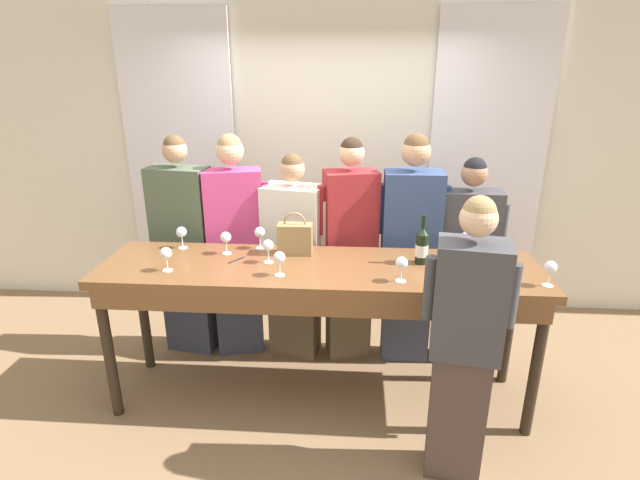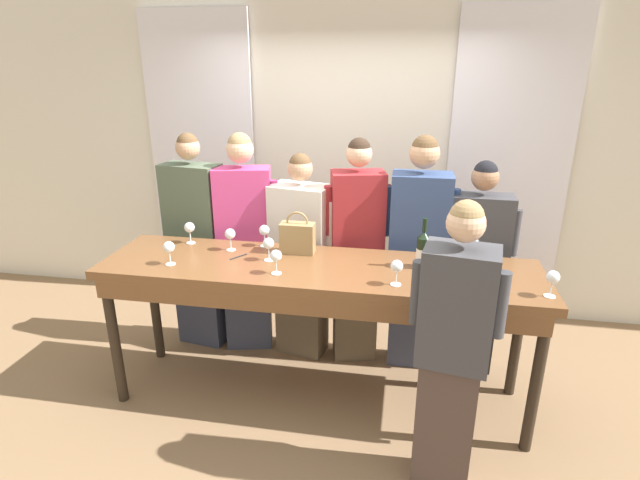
{
  "view_description": "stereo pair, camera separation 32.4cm",
  "coord_description": "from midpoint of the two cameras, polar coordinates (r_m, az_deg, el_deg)",
  "views": [
    {
      "loc": [
        0.21,
        -2.97,
        2.28
      ],
      "look_at": [
        0.0,
        0.07,
        1.17
      ],
      "focal_mm": 28.0,
      "sensor_mm": 36.0,
      "label": 1
    },
    {
      "loc": [
        0.54,
        -2.93,
        2.28
      ],
      "look_at": [
        0.0,
        0.07,
        1.17
      ],
      "focal_mm": 28.0,
      "sensor_mm": 36.0,
      "label": 2
    }
  ],
  "objects": [
    {
      "name": "wine_glass_front_left",
      "position": [
        3.13,
        22.21,
        -3.03
      ],
      "size": [
        0.07,
        0.07,
        0.16
      ],
      "color": "white",
      "rests_on": "tasting_bar"
    },
    {
      "name": "wall_back",
      "position": [
        4.59,
        -0.74,
        9.05
      ],
      "size": [
        12.0,
        0.06,
        2.8
      ],
      "color": "silver",
      "rests_on": "ground_plane"
    },
    {
      "name": "wine_glass_front_right",
      "position": [
        3.47,
        -13.37,
        0.18
      ],
      "size": [
        0.07,
        0.07,
        0.16
      ],
      "color": "white",
      "rests_on": "tasting_bar"
    },
    {
      "name": "wine_glass_center_mid",
      "position": [
        2.98,
        6.26,
        -2.77
      ],
      "size": [
        0.07,
        0.07,
        0.16
      ],
      "color": "white",
      "rests_on": "tasting_bar"
    },
    {
      "name": "wine_glass_back_right",
      "position": [
        3.3,
        -19.93,
        -1.56
      ],
      "size": [
        0.07,
        0.07,
        0.16
      ],
      "color": "white",
      "rests_on": "tasting_bar"
    },
    {
      "name": "wine_glass_back_left",
      "position": [
        3.49,
        13.91,
        0.26
      ],
      "size": [
        0.07,
        0.07,
        0.16
      ],
      "color": "white",
      "rests_on": "tasting_bar"
    },
    {
      "name": "guest_pink_top",
      "position": [
        3.93,
        -11.95,
        -0.67
      ],
      "size": [
        0.54,
        0.3,
        1.77
      ],
      "color": "#383D51",
      "rests_on": "ground_plane"
    },
    {
      "name": "wine_glass_center_right",
      "position": [
        3.52,
        -9.55,
        0.76
      ],
      "size": [
        0.07,
        0.07,
        0.16
      ],
      "color": "white",
      "rests_on": "tasting_bar"
    },
    {
      "name": "wine_glass_front_mid",
      "position": [
        3.07,
        -7.7,
        -2.15
      ],
      "size": [
        0.07,
        0.07,
        0.16
      ],
      "color": "white",
      "rests_on": "tasting_bar"
    },
    {
      "name": "guest_olive_jacket",
      "position": [
        4.07,
        -17.47,
        -0.84
      ],
      "size": [
        0.56,
        0.29,
        1.76
      ],
      "color": "#383D51",
      "rests_on": "ground_plane"
    },
    {
      "name": "wine_glass_back_mid",
      "position": [
        3.66,
        -18.04,
        0.74
      ],
      "size": [
        0.07,
        0.07,
        0.16
      ],
      "color": "white",
      "rests_on": "tasting_bar"
    },
    {
      "name": "ground_plane",
      "position": [
        3.75,
        -2.67,
        -17.42
      ],
      "size": [
        18.0,
        18.0,
        0.0
      ],
      "primitive_type": "plane",
      "color": "#846647"
    },
    {
      "name": "handbag",
      "position": [
        3.4,
        -5.6,
        0.17
      ],
      "size": [
        0.23,
        0.11,
        0.3
      ],
      "color": "#997A4C",
      "rests_on": "tasting_bar"
    },
    {
      "name": "guest_navy_coat",
      "position": [
        3.79,
        7.82,
        -1.23
      ],
      "size": [
        0.54,
        0.26,
        1.79
      ],
      "color": "#383D51",
      "rests_on": "ground_plane"
    },
    {
      "name": "curtain_panel_right",
      "position": [
        4.63,
        16.53,
        7.62
      ],
      "size": [
        1.0,
        0.03,
        2.69
      ],
      "color": "white",
      "rests_on": "ground_plane"
    },
    {
      "name": "pen",
      "position": [
        3.38,
        -12.27,
        -2.29
      ],
      "size": [
        0.09,
        0.12,
        0.01
      ],
      "color": "black",
      "rests_on": "tasting_bar"
    },
    {
      "name": "wine_glass_center_left",
      "position": [
        3.27,
        -8.81,
        -0.75
      ],
      "size": [
        0.07,
        0.07,
        0.16
      ],
      "color": "white",
      "rests_on": "tasting_bar"
    },
    {
      "name": "guest_cream_sweater",
      "position": [
        3.87,
        -5.4,
        -2.23
      ],
      "size": [
        0.55,
        0.36,
        1.64
      ],
      "color": "brown",
      "rests_on": "ground_plane"
    },
    {
      "name": "curtain_panel_left",
      "position": [
        4.85,
        -17.35,
        8.07
      ],
      "size": [
        1.0,
        0.03,
        2.69
      ],
      "color": "white",
      "rests_on": "ground_plane"
    },
    {
      "name": "wine_bottle",
      "position": [
        3.26,
        8.81,
        -0.74
      ],
      "size": [
        0.08,
        0.08,
        0.33
      ],
      "color": "black",
      "rests_on": "tasting_bar"
    },
    {
      "name": "tasting_bar",
      "position": [
        3.25,
        -2.98,
        -4.75
      ],
      "size": [
        2.86,
        0.71,
        1.02
      ],
      "color": "brown",
      "rests_on": "ground_plane"
    },
    {
      "name": "host_pouring",
      "position": [
        2.77,
        12.93,
        -11.56
      ],
      "size": [
        0.48,
        0.31,
        1.66
      ],
      "color": "#473833",
      "rests_on": "ground_plane"
    },
    {
      "name": "guest_beige_cap",
      "position": [
        3.88,
        13.94,
        -2.57
      ],
      "size": [
        0.55,
        0.24,
        1.63
      ],
      "color": "#28282D",
      "rests_on": "ground_plane"
    },
    {
      "name": "guest_striped_shirt",
      "position": [
        3.79,
        0.96,
        -1.3
      ],
      "size": [
        0.5,
        0.33,
        1.76
      ],
      "color": "brown",
      "rests_on": "ground_plane"
    }
  ]
}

